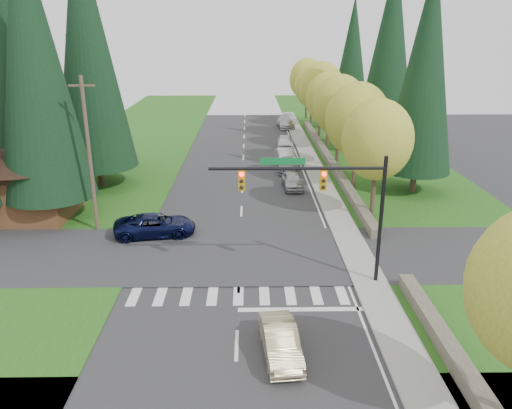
{
  "coord_description": "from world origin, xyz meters",
  "views": [
    {
      "loc": [
        0.54,
        -18.87,
        12.5
      ],
      "look_at": [
        0.97,
        8.97,
        2.8
      ],
      "focal_mm": 35.0,
      "sensor_mm": 36.0,
      "label": 1
    }
  ],
  "objects_px": {
    "suv_navy": "(155,225)",
    "parked_car_d": "(285,142)",
    "parked_car_b": "(287,165)",
    "parked_car_e": "(285,122)",
    "parked_car_a": "(293,181)",
    "sedan_champagne": "(280,341)",
    "parked_car_c": "(285,157)"
  },
  "relations": [
    {
      "from": "sedan_champagne",
      "to": "parked_car_e",
      "type": "distance_m",
      "value": 50.69
    },
    {
      "from": "parked_car_d",
      "to": "sedan_champagne",
      "type": "bearing_deg",
      "value": -91.56
    },
    {
      "from": "parked_car_c",
      "to": "parked_car_e",
      "type": "height_order",
      "value": "parked_car_c"
    },
    {
      "from": "parked_car_b",
      "to": "parked_car_c",
      "type": "xyz_separation_m",
      "value": [
        0.0,
        2.55,
        0.14
      ]
    },
    {
      "from": "sedan_champagne",
      "to": "suv_navy",
      "type": "bearing_deg",
      "value": 114.13
    },
    {
      "from": "sedan_champagne",
      "to": "parked_car_d",
      "type": "xyz_separation_m",
      "value": [
        2.86,
        38.14,
        0.07
      ]
    },
    {
      "from": "sedan_champagne",
      "to": "parked_car_d",
      "type": "height_order",
      "value": "parked_car_d"
    },
    {
      "from": "parked_car_a",
      "to": "parked_car_c",
      "type": "height_order",
      "value": "parked_car_c"
    },
    {
      "from": "parked_car_d",
      "to": "parked_car_e",
      "type": "height_order",
      "value": "parked_car_e"
    },
    {
      "from": "suv_navy",
      "to": "parked_car_b",
      "type": "bearing_deg",
      "value": -40.46
    },
    {
      "from": "parked_car_b",
      "to": "parked_car_a",
      "type": "bearing_deg",
      "value": -83.43
    },
    {
      "from": "suv_navy",
      "to": "parked_car_e",
      "type": "bearing_deg",
      "value": -24.9
    },
    {
      "from": "sedan_champagne",
      "to": "parked_car_e",
      "type": "bearing_deg",
      "value": 80.0
    },
    {
      "from": "parked_car_e",
      "to": "parked_car_a",
      "type": "bearing_deg",
      "value": -96.61
    },
    {
      "from": "sedan_champagne",
      "to": "parked_car_e",
      "type": "relative_size",
      "value": 0.78
    },
    {
      "from": "suv_navy",
      "to": "parked_car_c",
      "type": "relative_size",
      "value": 1.13
    },
    {
      "from": "suv_navy",
      "to": "parked_car_d",
      "type": "distance_m",
      "value": 27.4
    },
    {
      "from": "sedan_champagne",
      "to": "parked_car_c",
      "type": "height_order",
      "value": "parked_car_c"
    },
    {
      "from": "sedan_champagne",
      "to": "parked_car_b",
      "type": "relative_size",
      "value": 0.93
    },
    {
      "from": "parked_car_c",
      "to": "parked_car_d",
      "type": "bearing_deg",
      "value": 80.71
    },
    {
      "from": "suv_navy",
      "to": "parked_car_d",
      "type": "height_order",
      "value": "suv_navy"
    },
    {
      "from": "sedan_champagne",
      "to": "parked_car_a",
      "type": "distance_m",
      "value": 22.96
    },
    {
      "from": "suv_navy",
      "to": "parked_car_a",
      "type": "bearing_deg",
      "value": -52.31
    },
    {
      "from": "sedan_champagne",
      "to": "parked_car_b",
      "type": "xyz_separation_m",
      "value": [
        2.4,
        28.25,
        -0.04
      ]
    },
    {
      "from": "parked_car_d",
      "to": "parked_car_e",
      "type": "relative_size",
      "value": 0.83
    },
    {
      "from": "sedan_champagne",
      "to": "suv_navy",
      "type": "relative_size",
      "value": 0.76
    },
    {
      "from": "suv_navy",
      "to": "parked_car_b",
      "type": "xyz_separation_m",
      "value": [
        9.67,
        15.56,
        -0.11
      ]
    },
    {
      "from": "parked_car_b",
      "to": "parked_car_e",
      "type": "distance_m",
      "value": 22.34
    },
    {
      "from": "parked_car_a",
      "to": "parked_car_c",
      "type": "relative_size",
      "value": 0.85
    },
    {
      "from": "parked_car_e",
      "to": "parked_car_d",
      "type": "bearing_deg",
      "value": -98.11
    },
    {
      "from": "parked_car_c",
      "to": "parked_car_d",
      "type": "xyz_separation_m",
      "value": [
        0.46,
        7.34,
        -0.04
      ]
    },
    {
      "from": "parked_car_a",
      "to": "parked_car_d",
      "type": "height_order",
      "value": "parked_car_d"
    }
  ]
}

